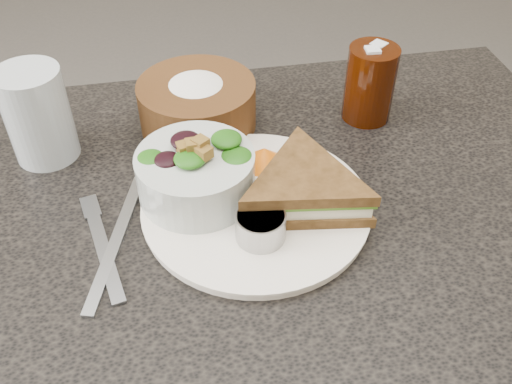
{
  "coord_description": "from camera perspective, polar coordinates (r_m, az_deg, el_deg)",
  "views": [
    {
      "loc": [
        -0.06,
        -0.47,
        1.24
      ],
      "look_at": [
        0.03,
        0.02,
        0.78
      ],
      "focal_mm": 40.0,
      "sensor_mm": 36.0,
      "label": 1
    }
  ],
  "objects": [
    {
      "name": "bread_basket",
      "position": [
        0.81,
        -5.95,
        9.37
      ],
      "size": [
        0.17,
        0.17,
        0.09
      ],
      "primitive_type": null,
      "rotation": [
        0.0,
        0.0,
        -0.02
      ],
      "color": "#482D18",
      "rests_on": "dining_table"
    },
    {
      "name": "cola_glass",
      "position": [
        0.83,
        11.37,
        10.92
      ],
      "size": [
        0.08,
        0.08,
        0.12
      ],
      "primitive_type": null,
      "rotation": [
        0.0,
        0.0,
        0.23
      ],
      "color": "black",
      "rests_on": "dining_table"
    },
    {
      "name": "sandwich",
      "position": [
        0.67,
        4.86,
        0.36
      ],
      "size": [
        0.21,
        0.21,
        0.05
      ],
      "primitive_type": null,
      "rotation": [
        0.0,
        0.0,
        -0.14
      ],
      "color": "brown",
      "rests_on": "dinner_plate"
    },
    {
      "name": "knife",
      "position": [
        0.68,
        -13.76,
        -4.63
      ],
      "size": [
        0.07,
        0.21,
        0.0
      ],
      "primitive_type": "cube",
      "rotation": [
        0.0,
        0.0,
        -0.28
      ],
      "color": "#A3A9B2",
      "rests_on": "dining_table"
    },
    {
      "name": "dinner_plate",
      "position": [
        0.69,
        -0.0,
        -1.48
      ],
      "size": [
        0.27,
        0.27,
        0.01
      ],
      "primitive_type": "cylinder",
      "color": "white",
      "rests_on": "dining_table"
    },
    {
      "name": "dressing_ramekin",
      "position": [
        0.64,
        0.46,
        -3.44
      ],
      "size": [
        0.07,
        0.07,
        0.03
      ],
      "primitive_type": "cylinder",
      "rotation": [
        0.0,
        0.0,
        -0.29
      ],
      "color": "#949595",
      "rests_on": "dinner_plate"
    },
    {
      "name": "salad_bowl",
      "position": [
        0.68,
        -6.07,
        2.42
      ],
      "size": [
        0.18,
        0.18,
        0.08
      ],
      "primitive_type": null,
      "rotation": [
        0.0,
        0.0,
        -0.29
      ],
      "color": "#ADB8B4",
      "rests_on": "dinner_plate"
    },
    {
      "name": "water_glass",
      "position": [
        0.79,
        -20.99,
        7.21
      ],
      "size": [
        0.09,
        0.09,
        0.13
      ],
      "primitive_type": "cylinder",
      "rotation": [
        0.0,
        0.0,
        0.08
      ],
      "color": "#A3AFB8",
      "rests_on": "dining_table"
    },
    {
      "name": "dining_table",
      "position": [
        0.98,
        -1.43,
        -18.63
      ],
      "size": [
        1.0,
        0.7,
        0.75
      ],
      "primitive_type": "cube",
      "color": "black",
      "rests_on": "floor"
    },
    {
      "name": "orange_wedge",
      "position": [
        0.74,
        0.8,
        3.61
      ],
      "size": [
        0.08,
        0.08,
        0.03
      ],
      "primitive_type": "cone",
      "rotation": [
        0.0,
        0.0,
        0.79
      ],
      "color": "orange",
      "rests_on": "dinner_plate"
    },
    {
      "name": "fork",
      "position": [
        0.67,
        -14.97,
        -5.77
      ],
      "size": [
        0.05,
        0.16,
        0.0
      ],
      "primitive_type": "cube",
      "rotation": [
        0.0,
        0.0,
        0.22
      ],
      "color": "#8E939C",
      "rests_on": "dining_table"
    }
  ]
}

